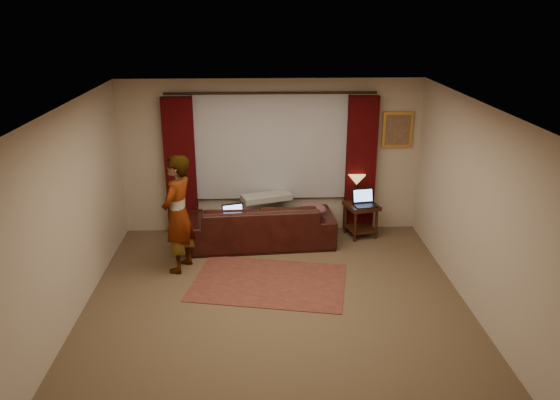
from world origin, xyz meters
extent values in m
cube|color=brown|center=(0.00, 0.00, -0.01)|extent=(5.00, 5.00, 0.01)
cube|color=silver|center=(0.00, 0.00, 2.60)|extent=(5.00, 5.00, 0.02)
cube|color=#BDAC96|center=(0.00, 2.50, 1.30)|extent=(5.00, 0.02, 2.60)
cube|color=#BDAC96|center=(0.00, -2.50, 1.30)|extent=(5.00, 0.02, 2.60)
cube|color=#BDAC96|center=(-2.50, 0.00, 1.30)|extent=(0.02, 5.00, 2.60)
cube|color=#BDAC96|center=(2.50, 0.00, 1.30)|extent=(0.02, 5.00, 2.60)
cube|color=#A4A4AC|center=(0.00, 2.44, 1.50)|extent=(2.50, 0.05, 1.80)
cube|color=#350406|center=(-1.50, 2.39, 1.18)|extent=(0.50, 0.14, 2.30)
cube|color=#350406|center=(1.50, 2.39, 1.18)|extent=(0.50, 0.14, 2.30)
cylinder|color=black|center=(0.00, 2.39, 2.38)|extent=(0.04, 0.04, 3.40)
cube|color=gold|center=(2.10, 2.47, 1.75)|extent=(0.50, 0.04, 0.60)
imported|color=black|center=(-0.20, 1.88, 0.48)|extent=(2.46, 1.21, 0.97)
cube|color=#979790|center=(-0.09, 2.16, 0.97)|extent=(0.87, 0.56, 0.09)
ellipsoid|color=brown|center=(0.64, 1.85, 0.58)|extent=(0.48, 0.38, 0.20)
cube|color=brown|center=(-0.08, 0.54, 0.01)|extent=(2.36, 1.80, 0.01)
cube|color=black|center=(1.50, 2.13, 0.29)|extent=(0.61, 0.61, 0.58)
imported|color=#979790|center=(-1.38, 1.01, 0.87)|extent=(0.65, 0.65, 1.74)
camera|label=1|loc=(-0.20, -6.33, 3.72)|focal=35.00mm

